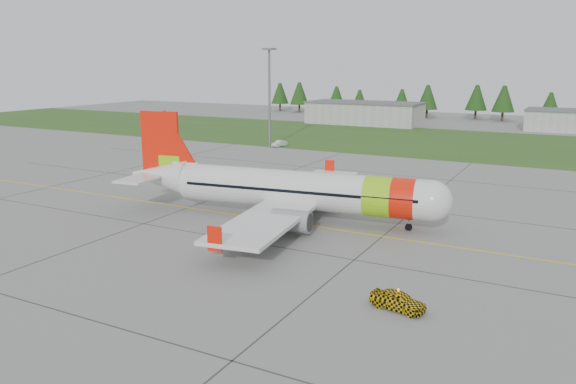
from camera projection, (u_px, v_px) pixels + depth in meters
The scene contains 10 objects.
ground at pixel (259, 244), 55.42m from camera, with size 320.00×320.00×0.00m, color gray.
aircraft at pixel (293, 190), 63.52m from camera, with size 38.77×36.04×11.77m.
follow_me_car at pixel (399, 283), 40.23m from camera, with size 1.67×1.41×4.14m, color yellow.
service_van at pixel (279, 137), 119.12m from camera, with size 1.38×1.30×3.96m, color silver.
grass_strip at pixel (446, 142), 125.99m from camera, with size 320.00×50.00×0.03m, color #30561E.
taxi_guideline at pixel (296, 224), 62.30m from camera, with size 120.00×0.25×0.02m, color gold.
hangar_west at pixel (364, 114), 163.11m from camera, with size 32.00×14.00×6.00m, color #A8A8A3.
hangar_east at pixel (576, 122), 144.96m from camera, with size 24.00×12.00×5.20m, color #A8A8A3.
floodlight_mast at pixel (269, 99), 117.70m from camera, with size 0.50×0.50×20.00m, color slate.
treeline at pixel (488, 104), 173.05m from camera, with size 160.00×8.00×10.00m, color #1C3F14, non-canonical shape.
Camera 1 is at (27.28, -45.35, 17.47)m, focal length 35.00 mm.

